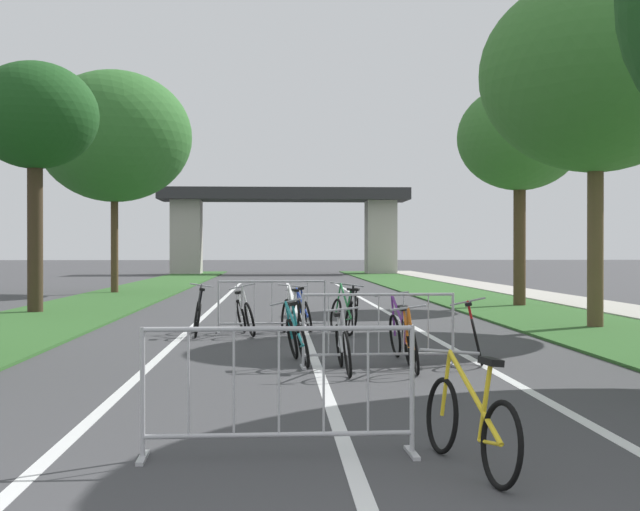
# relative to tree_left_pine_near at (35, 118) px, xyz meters

# --- Properties ---
(grass_verge_left) EXTENTS (3.49, 70.33, 0.05)m
(grass_verge_left) POSITION_rel_tree_left_pine_near_xyz_m (0.81, 9.04, -5.12)
(grass_verge_left) COLOR #2D5B26
(grass_verge_left) RESTS_ON ground
(grass_verge_right) EXTENTS (3.49, 70.33, 0.05)m
(grass_verge_right) POSITION_rel_tree_left_pine_near_xyz_m (13.01, 9.04, -5.12)
(grass_verge_right) COLOR #2D5B26
(grass_verge_right) RESTS_ON ground
(sidewalk_path_right) EXTENTS (2.08, 70.33, 0.08)m
(sidewalk_path_right) POSITION_rel_tree_left_pine_near_xyz_m (15.80, 9.04, -5.11)
(sidewalk_path_right) COLOR #ADA89E
(sidewalk_path_right) RESTS_ON ground
(lane_stripe_center) EXTENTS (0.14, 40.69, 0.01)m
(lane_stripe_center) POSITION_rel_tree_left_pine_near_xyz_m (6.91, 0.61, -5.14)
(lane_stripe_center) COLOR silver
(lane_stripe_center) RESTS_ON ground
(lane_stripe_right_lane) EXTENTS (0.14, 40.69, 0.01)m
(lane_stripe_right_lane) POSITION_rel_tree_left_pine_near_xyz_m (9.30, 0.61, -5.14)
(lane_stripe_right_lane) COLOR silver
(lane_stripe_right_lane) RESTS_ON ground
(lane_stripe_left_lane) EXTENTS (0.14, 40.69, 0.01)m
(lane_stripe_left_lane) POSITION_rel_tree_left_pine_near_xyz_m (4.52, 0.61, -5.14)
(lane_stripe_left_lane) COLOR silver
(lane_stripe_left_lane) RESTS_ON ground
(overpass_bridge) EXTENTS (17.52, 4.32, 6.03)m
(overpass_bridge) POSITION_rel_tree_left_pine_near_xyz_m (6.91, 38.39, -0.90)
(overpass_bridge) COLOR #2D2D30
(overpass_bridge) RESTS_ON ground
(tree_left_pine_near) EXTENTS (3.31, 3.31, 6.62)m
(tree_left_pine_near) POSITION_rel_tree_left_pine_near_xyz_m (0.00, 0.00, 0.00)
(tree_left_pine_near) COLOR #3D2D1E
(tree_left_pine_near) RESTS_ON ground
(tree_left_oak_mid) EXTENTS (5.93, 5.93, 8.57)m
(tree_left_oak_mid) POSITION_rel_tree_left_pine_near_xyz_m (0.12, 10.59, 0.90)
(tree_left_oak_mid) COLOR #4C3823
(tree_left_oak_mid) RESTS_ON ground
(tree_right_maple_mid) EXTENTS (4.89, 4.89, 7.47)m
(tree_right_maple_mid) POSITION_rel_tree_left_pine_near_xyz_m (13.08, -5.11, 0.23)
(tree_right_maple_mid) COLOR brown
(tree_right_maple_mid) RESTS_ON ground
(tree_right_oak_near) EXTENTS (3.67, 3.67, 6.55)m
(tree_right_oak_near) POSITION_rel_tree_left_pine_near_xyz_m (13.50, 2.07, -0.19)
(tree_right_oak_near) COLOR #4C3823
(tree_right_oak_near) RESTS_ON ground
(crowd_barrier_nearest) EXTENTS (2.23, 0.50, 1.05)m
(crowd_barrier_nearest) POSITION_rel_tree_left_pine_near_xyz_m (6.35, -16.18, -4.63)
(crowd_barrier_nearest) COLOR #ADADB2
(crowd_barrier_nearest) RESTS_ON ground
(crowd_barrier_second) EXTENTS (2.24, 0.55, 1.05)m
(crowd_barrier_second) POSITION_rel_tree_left_pine_near_xyz_m (7.79, -10.86, -4.63)
(crowd_barrier_second) COLOR #ADADB2
(crowd_barrier_second) RESTS_ON ground
(crowd_barrier_third) EXTENTS (2.24, 0.57, 1.05)m
(crowd_barrier_third) POSITION_rel_tree_left_pine_near_xyz_m (6.25, -5.54, -4.63)
(crowd_barrier_third) COLOR #ADADB2
(crowd_barrier_third) RESTS_ON ground
(bicycle_black_0) EXTENTS (0.46, 1.76, 1.01)m
(bicycle_black_0) POSITION_rel_tree_left_pine_near_xyz_m (4.79, -6.12, -4.77)
(bicycle_black_0) COLOR black
(bicycle_black_0) RESTS_ON ground
(bicycle_white_1) EXTENTS (0.45, 1.65, 0.99)m
(bicycle_white_1) POSITION_rel_tree_left_pine_near_xyz_m (6.61, -6.07, -4.77)
(bicycle_white_1) COLOR black
(bicycle_white_1) RESTS_ON ground
(bicycle_silver_2) EXTENTS (0.43, 1.68, 0.93)m
(bicycle_silver_2) POSITION_rel_tree_left_pine_near_xyz_m (7.23, -11.40, -4.79)
(bicycle_silver_2) COLOR black
(bicycle_silver_2) RESTS_ON ground
(bicycle_blue_3) EXTENTS (0.57, 1.72, 0.91)m
(bicycle_blue_3) POSITION_rel_tree_left_pine_near_xyz_m (6.91, -5.08, -4.79)
(bicycle_blue_3) COLOR black
(bicycle_blue_3) RESTS_ON ground
(bicycle_teal_4) EXTENTS (0.61, 1.62, 0.94)m
(bicycle_teal_4) POSITION_rel_tree_left_pine_near_xyz_m (6.63, -10.47, -4.79)
(bicycle_teal_4) COLOR black
(bicycle_teal_4) RESTS_ON ground
(bicycle_purple_5) EXTENTS (0.55, 1.65, 1.03)m
(bicycle_purple_5) POSITION_rel_tree_left_pine_near_xyz_m (8.21, -10.28, -4.77)
(bicycle_purple_5) COLOR black
(bicycle_purple_5) RESTS_ON ground
(bicycle_yellow_6) EXTENTS (0.51, 1.71, 0.88)m
(bicycle_yellow_6) POSITION_rel_tree_left_pine_near_xyz_m (7.79, -16.67, -4.79)
(bicycle_yellow_6) COLOR black
(bicycle_yellow_6) RESTS_ON ground
(bicycle_green_7) EXTENTS (0.50, 1.74, 1.02)m
(bicycle_green_7) POSITION_rel_tree_left_pine_near_xyz_m (7.67, -5.89, -4.77)
(bicycle_green_7) COLOR black
(bicycle_green_7) RESTS_ON ground
(bicycle_orange_8) EXTENTS (0.48, 1.69, 0.94)m
(bicycle_orange_8) POSITION_rel_tree_left_pine_near_xyz_m (8.17, -11.23, -4.77)
(bicycle_orange_8) COLOR black
(bicycle_orange_8) RESTS_ON ground
(bicycle_red_9) EXTENTS (0.56, 1.72, 0.94)m
(bicycle_red_9) POSITION_rel_tree_left_pine_near_xyz_m (9.29, -10.38, -4.76)
(bicycle_red_9) COLOR black
(bicycle_red_9) RESTS_ON ground
(bicycle_black_10) EXTENTS (0.48, 1.65, 0.99)m
(bicycle_black_10) POSITION_rel_tree_left_pine_near_xyz_m (7.93, -4.98, -4.77)
(bicycle_black_10) COLOR black
(bicycle_black_10) RESTS_ON ground
(bicycle_white_11) EXTENTS (0.56, 1.64, 1.04)m
(bicycle_white_11) POSITION_rel_tree_left_pine_near_xyz_m (5.72, -6.13, -4.77)
(bicycle_white_11) COLOR black
(bicycle_white_11) RESTS_ON ground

